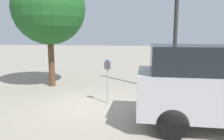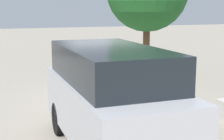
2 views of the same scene
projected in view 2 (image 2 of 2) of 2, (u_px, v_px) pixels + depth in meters
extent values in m
plane|color=gray|center=(105.00, 99.00, 11.23)|extent=(80.00, 80.00, 0.00)
cylinder|color=#9E9EA3|center=(124.00, 83.00, 10.62)|extent=(0.05, 0.05, 1.24)
cube|color=#47474C|center=(124.00, 60.00, 10.49)|extent=(0.22, 0.14, 0.26)
sphere|color=navy|center=(124.00, 55.00, 10.46)|extent=(0.11, 0.11, 0.11)
cylinder|color=#9E9EA3|center=(80.00, 61.00, 15.87)|extent=(0.05, 0.05, 0.95)
cube|color=#47474C|center=(80.00, 48.00, 15.76)|extent=(0.22, 0.14, 0.26)
sphere|color=#14662D|center=(80.00, 45.00, 15.73)|extent=(0.11, 0.11, 0.11)
cube|color=#B2B2B7|center=(112.00, 108.00, 6.96)|extent=(4.42, 1.91, 1.10)
cube|color=black|center=(110.00, 64.00, 6.90)|extent=(3.54, 1.75, 0.68)
cylinder|color=black|center=(124.00, 111.00, 8.59)|extent=(0.76, 0.23, 0.76)
cylinder|color=black|center=(59.00, 118.00, 8.04)|extent=(0.76, 0.23, 0.76)
cylinder|color=#513823|center=(146.00, 50.00, 14.08)|extent=(0.28, 0.28, 2.46)
cylinder|color=red|center=(77.00, 61.00, 16.84)|extent=(0.21, 0.21, 0.69)
sphere|color=red|center=(77.00, 53.00, 16.77)|extent=(0.19, 0.19, 0.19)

